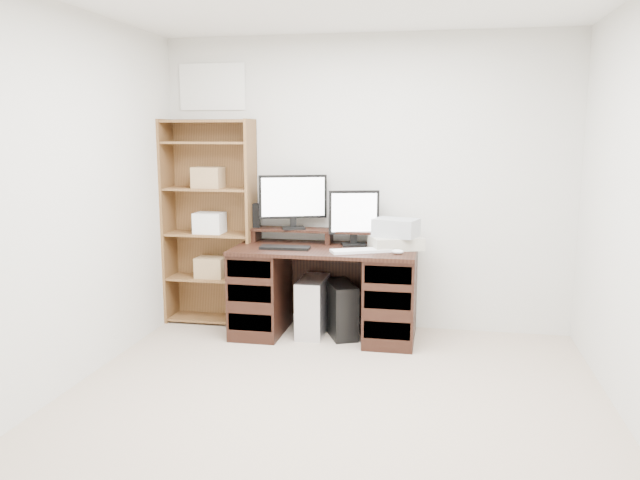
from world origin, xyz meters
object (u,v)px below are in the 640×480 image
(monitor_small, at_px, (354,216))
(printer, at_px, (396,242))
(desk, at_px, (325,290))
(tower_silver, at_px, (313,306))
(monitor_wide, at_px, (293,199))
(bookshelf, at_px, (211,220))
(tower_black, at_px, (341,309))

(monitor_small, distance_m, printer, 0.42)
(desk, xyz_separation_m, tower_silver, (-0.11, 0.02, -0.15))
(desk, bearing_deg, printer, 6.93)
(monitor_small, xyz_separation_m, printer, (0.36, -0.09, -0.20))
(monitor_wide, distance_m, tower_silver, 0.93)
(tower_silver, bearing_deg, desk, -9.79)
(monitor_small, bearing_deg, monitor_wide, 161.03)
(bookshelf, bearing_deg, desk, -11.26)
(monitor_wide, height_order, bookshelf, bookshelf)
(monitor_small, relative_size, tower_black, 0.94)
(tower_silver, height_order, tower_black, tower_silver)
(tower_black, distance_m, bookshelf, 1.40)
(tower_silver, bearing_deg, monitor_small, 23.13)
(monitor_small, relative_size, bookshelf, 0.26)
(desk, relative_size, monitor_small, 3.25)
(printer, distance_m, bookshelf, 1.66)
(tower_black, bearing_deg, printer, -17.57)
(monitor_wide, relative_size, monitor_small, 1.21)
(desk, xyz_separation_m, printer, (0.58, 0.07, 0.41))
(monitor_wide, relative_size, tower_black, 1.14)
(printer, xyz_separation_m, tower_silver, (-0.68, -0.05, -0.56))
(desk, distance_m, printer, 0.71)
(desk, bearing_deg, monitor_wide, 148.34)
(printer, distance_m, tower_silver, 0.88)
(desk, distance_m, tower_black, 0.21)
(monitor_wide, bearing_deg, desk, -52.37)
(monitor_wide, xyz_separation_m, tower_silver, (0.21, -0.17, -0.89))
(monitor_small, xyz_separation_m, tower_black, (-0.09, -0.13, -0.78))
(printer, relative_size, tower_black, 0.82)
(tower_black, xyz_separation_m, bookshelf, (-1.20, 0.19, 0.69))
(bookshelf, bearing_deg, tower_silver, -11.41)
(desk, xyz_separation_m, tower_black, (0.13, 0.02, -0.16))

